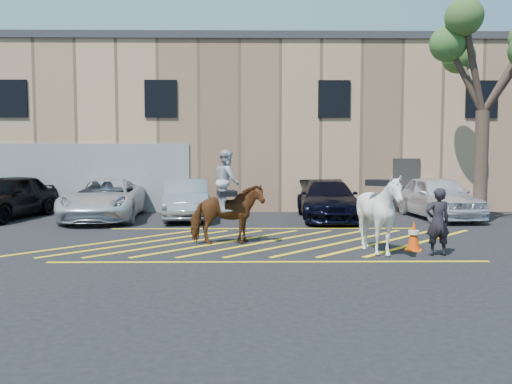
{
  "coord_description": "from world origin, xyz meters",
  "views": [
    {
      "loc": [
        -0.4,
        -13.36,
        2.25
      ],
      "look_at": [
        -0.24,
        0.2,
        1.3
      ],
      "focal_mm": 35.0,
      "sensor_mm": 36.0,
      "label": 1
    }
  ],
  "objects_px": {
    "car_black_suv": "(6,197)",
    "handler": "(438,222)",
    "car_silver_sedan": "(186,199)",
    "car_white_pickup": "(105,199)",
    "tree": "(484,53)",
    "car_blue_suv": "(327,200)",
    "car_white_suv": "(438,197)",
    "mounted_bay": "(227,206)",
    "traffic_cone": "(414,235)",
    "saddled_white": "(380,214)"
  },
  "relations": [
    {
      "from": "car_white_pickup",
      "to": "tree",
      "type": "xyz_separation_m",
      "value": [
        13.0,
        -1.28,
        4.95
      ]
    },
    {
      "from": "tree",
      "to": "car_silver_sedan",
      "type": "bearing_deg",
      "value": 171.74
    },
    {
      "from": "car_blue_suv",
      "to": "handler",
      "type": "height_order",
      "value": "handler"
    },
    {
      "from": "car_silver_sedan",
      "to": "car_white_pickup",
      "type": "bearing_deg",
      "value": 176.32
    },
    {
      "from": "traffic_cone",
      "to": "saddled_white",
      "type": "bearing_deg",
      "value": -154.23
    },
    {
      "from": "car_silver_sedan",
      "to": "saddled_white",
      "type": "xyz_separation_m",
      "value": [
        5.34,
        -6.75,
        0.22
      ]
    },
    {
      "from": "saddled_white",
      "to": "mounted_bay",
      "type": "bearing_deg",
      "value": 159.23
    },
    {
      "from": "saddled_white",
      "to": "traffic_cone",
      "type": "distance_m",
      "value": 1.21
    },
    {
      "from": "car_white_suv",
      "to": "handler",
      "type": "bearing_deg",
      "value": -114.11
    },
    {
      "from": "car_black_suv",
      "to": "car_silver_sedan",
      "type": "distance_m",
      "value": 6.56
    },
    {
      "from": "car_black_suv",
      "to": "handler",
      "type": "distance_m",
      "value": 14.92
    },
    {
      "from": "car_white_pickup",
      "to": "saddled_white",
      "type": "xyz_separation_m",
      "value": [
        8.23,
        -6.56,
        0.2
      ]
    },
    {
      "from": "car_blue_suv",
      "to": "handler",
      "type": "xyz_separation_m",
      "value": [
        1.48,
        -6.72,
        0.07
      ]
    },
    {
      "from": "car_white_pickup",
      "to": "saddled_white",
      "type": "height_order",
      "value": "saddled_white"
    },
    {
      "from": "car_black_suv",
      "to": "tree",
      "type": "relative_size",
      "value": 0.65
    },
    {
      "from": "car_white_suv",
      "to": "car_black_suv",
      "type": "bearing_deg",
      "value": 176.38
    },
    {
      "from": "car_blue_suv",
      "to": "car_white_suv",
      "type": "bearing_deg",
      "value": 4.27
    },
    {
      "from": "car_silver_sedan",
      "to": "handler",
      "type": "xyz_separation_m",
      "value": [
        6.63,
        -6.9,
        0.06
      ]
    },
    {
      "from": "car_silver_sedan",
      "to": "handler",
      "type": "bearing_deg",
      "value": -53.5
    },
    {
      "from": "car_blue_suv",
      "to": "tree",
      "type": "bearing_deg",
      "value": -13.05
    },
    {
      "from": "car_silver_sedan",
      "to": "car_black_suv",
      "type": "bearing_deg",
      "value": 172.09
    },
    {
      "from": "car_black_suv",
      "to": "handler",
      "type": "xyz_separation_m",
      "value": [
        13.19,
        -6.97,
        -0.04
      ]
    },
    {
      "from": "car_blue_suv",
      "to": "tree",
      "type": "distance_m",
      "value": 7.14
    },
    {
      "from": "tree",
      "to": "mounted_bay",
      "type": "bearing_deg",
      "value": -154.86
    },
    {
      "from": "saddled_white",
      "to": "traffic_cone",
      "type": "relative_size",
      "value": 3.07
    },
    {
      "from": "handler",
      "to": "mounted_bay",
      "type": "relative_size",
      "value": 0.64
    },
    {
      "from": "handler",
      "to": "traffic_cone",
      "type": "bearing_deg",
      "value": -65.49
    },
    {
      "from": "car_black_suv",
      "to": "tree",
      "type": "height_order",
      "value": "tree"
    },
    {
      "from": "handler",
      "to": "mounted_bay",
      "type": "xyz_separation_m",
      "value": [
        -4.88,
        1.51,
        0.21
      ]
    },
    {
      "from": "car_white_pickup",
      "to": "car_silver_sedan",
      "type": "distance_m",
      "value": 2.9
    },
    {
      "from": "car_white_pickup",
      "to": "saddled_white",
      "type": "bearing_deg",
      "value": -43.72
    },
    {
      "from": "tree",
      "to": "traffic_cone",
      "type": "bearing_deg",
      "value": -128.35
    },
    {
      "from": "car_blue_suv",
      "to": "saddled_white",
      "type": "height_order",
      "value": "saddled_white"
    },
    {
      "from": "car_silver_sedan",
      "to": "mounted_bay",
      "type": "distance_m",
      "value": 5.67
    },
    {
      "from": "car_silver_sedan",
      "to": "car_blue_suv",
      "type": "height_order",
      "value": "car_silver_sedan"
    },
    {
      "from": "car_white_pickup",
      "to": "tree",
      "type": "bearing_deg",
      "value": -10.79
    },
    {
      "from": "traffic_cone",
      "to": "tree",
      "type": "xyz_separation_m",
      "value": [
        3.81,
        4.82,
        5.33
      ]
    },
    {
      "from": "car_blue_suv",
      "to": "car_white_suv",
      "type": "height_order",
      "value": "car_white_suv"
    },
    {
      "from": "handler",
      "to": "mounted_bay",
      "type": "height_order",
      "value": "mounted_bay"
    },
    {
      "from": "car_white_pickup",
      "to": "mounted_bay",
      "type": "xyz_separation_m",
      "value": [
        4.65,
        -5.2,
        0.25
      ]
    },
    {
      "from": "car_black_suv",
      "to": "car_white_suv",
      "type": "height_order",
      "value": "car_black_suv"
    },
    {
      "from": "car_blue_suv",
      "to": "car_black_suv",
      "type": "bearing_deg",
      "value": -179.74
    },
    {
      "from": "mounted_bay",
      "to": "traffic_cone",
      "type": "xyz_separation_m",
      "value": [
        4.54,
        -0.9,
        -0.62
      ]
    },
    {
      "from": "car_black_suv",
      "to": "handler",
      "type": "relative_size",
      "value": 3.08
    },
    {
      "from": "car_white_suv",
      "to": "car_blue_suv",
      "type": "bearing_deg",
      "value": 179.36
    },
    {
      "from": "handler",
      "to": "mounted_bay",
      "type": "bearing_deg",
      "value": -21.81
    },
    {
      "from": "car_white_pickup",
      "to": "car_blue_suv",
      "type": "bearing_deg",
      "value": -5.15
    },
    {
      "from": "car_silver_sedan",
      "to": "traffic_cone",
      "type": "relative_size",
      "value": 6.0
    },
    {
      "from": "car_white_pickup",
      "to": "car_white_suv",
      "type": "xyz_separation_m",
      "value": [
        12.14,
        0.2,
        0.05
      ]
    },
    {
      "from": "car_blue_suv",
      "to": "traffic_cone",
      "type": "height_order",
      "value": "car_blue_suv"
    }
  ]
}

